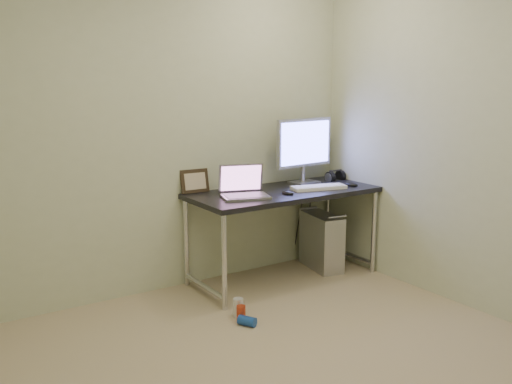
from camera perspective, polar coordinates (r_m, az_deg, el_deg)
The scene contains 17 objects.
wall_back at distance 4.37m, azimuth -10.24°, elevation 5.97°, with size 3.50×0.02×2.50m, color beige.
wall_right at distance 4.15m, azimuth 23.55°, elevation 4.94°, with size 0.02×3.50×2.50m, color beige.
desk at distance 4.64m, azimuth 2.76°, elevation -0.81°, with size 1.56×0.68×0.75m.
tower_computer at distance 5.04m, azimuth 6.56°, elevation -4.91°, with size 0.28×0.49×0.51m.
cable_a at distance 5.16m, azimuth 4.34°, elevation -2.66°, with size 0.01×0.01×0.70m, color black.
cable_b at distance 5.20m, azimuth 5.25°, elevation -2.79°, with size 0.01×0.01×0.72m, color black.
can_red at distance 4.00m, azimuth -1.51°, elevation -12.06°, with size 0.06×0.06×0.11m, color #B33317.
can_white at distance 4.07m, azimuth -1.79°, elevation -11.47°, with size 0.07×0.07×0.13m, color silver.
can_blue at distance 3.94m, azimuth -0.89°, elevation -12.77°, with size 0.07×0.07×0.12m, color #1A45A0.
laptop at distance 4.37m, azimuth -1.24°, elevation 0.28°, with size 0.42×0.38×0.24m.
monitor at distance 4.91m, azimuth 4.85°, elevation 4.64°, with size 0.60×0.19×0.56m.
keyboard at distance 4.70m, azimuth 6.28°, elevation 0.47°, with size 0.45×0.15×0.03m, color white.
mouse_right at distance 4.87m, azimuth 9.53°, elevation 0.84°, with size 0.07×0.12×0.04m, color black.
mouse_left at distance 4.46m, azimuth 3.18°, elevation -0.02°, with size 0.07×0.11×0.04m, color black.
headphones at distance 5.13m, azimuth 7.94°, elevation 1.53°, with size 0.17×0.11×0.11m.
picture_frame at distance 4.54m, azimuth -6.16°, elevation 1.10°, with size 0.23×0.03×0.19m, color black.
webcam at distance 4.62m, azimuth -2.85°, elevation 1.19°, with size 0.04×0.03×0.11m.
Camera 1 is at (-1.72, -2.24, 1.64)m, focal length 40.00 mm.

